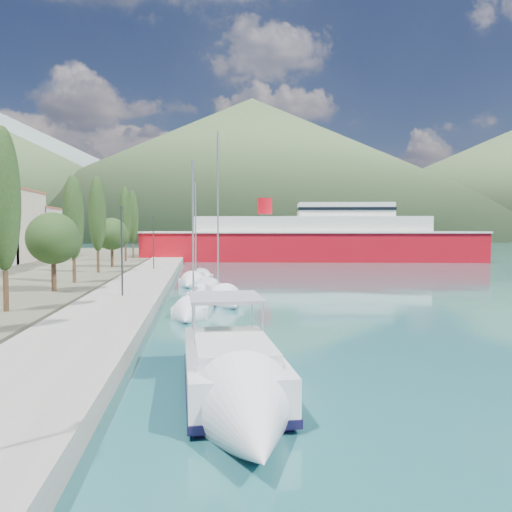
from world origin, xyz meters
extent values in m
plane|color=#215A5C|center=(0.00, 120.00, 0.00)|extent=(1400.00, 1400.00, 0.00)
cube|color=gray|center=(-9.00, 26.00, 0.40)|extent=(5.00, 88.00, 0.80)
cone|color=slate|center=(80.00, 680.00, 90.00)|extent=(760.00, 760.00, 180.00)
cone|color=#415832|center=(40.00, 400.00, 57.50)|extent=(480.00, 480.00, 115.00)
cone|color=#415832|center=(260.00, 380.00, 45.00)|extent=(420.00, 420.00, 90.00)
cube|color=beige|center=(-32.00, 66.00, 4.70)|extent=(9.00, 10.00, 8.00)
cube|color=#9E5138|center=(-32.00, 66.00, 8.85)|extent=(9.20, 10.20, 0.30)
cylinder|color=#47301E|center=(-14.56, 9.83, 1.83)|extent=(0.30, 0.30, 2.27)
ellipsoid|color=#223B17|center=(-14.56, 9.83, 6.99)|extent=(1.80, 1.80, 8.04)
cylinder|color=#47301E|center=(-14.56, 19.04, 1.90)|extent=(0.36, 0.36, 2.40)
sphere|color=#223B17|center=(-14.56, 19.04, 4.64)|extent=(3.84, 3.84, 3.84)
cylinder|color=#47301E|center=(-14.56, 25.06, 1.72)|extent=(0.30, 0.30, 2.04)
ellipsoid|color=#223B17|center=(-14.56, 25.06, 6.36)|extent=(1.80, 1.80, 7.24)
cylinder|color=#47301E|center=(-14.56, 35.25, 1.83)|extent=(0.30, 0.30, 2.26)
ellipsoid|color=#223B17|center=(-14.56, 35.25, 6.95)|extent=(1.80, 1.80, 8.00)
cylinder|color=#47301E|center=(-14.56, 43.73, 1.94)|extent=(0.36, 0.36, 2.47)
sphere|color=#223B17|center=(-14.56, 43.73, 4.75)|extent=(3.96, 3.96, 3.96)
cylinder|color=#47301E|center=(-14.56, 54.98, 1.89)|extent=(0.30, 0.30, 2.39)
ellipsoid|color=#223B17|center=(-14.56, 54.98, 7.33)|extent=(1.80, 1.80, 8.47)
cylinder|color=#47301E|center=(-14.56, 63.20, 1.90)|extent=(0.30, 0.30, 2.40)
ellipsoid|color=#223B17|center=(-14.56, 63.20, 7.36)|extent=(1.80, 1.80, 8.52)
cylinder|color=#2D2D33|center=(-9.00, 15.14, 3.80)|extent=(0.12, 0.12, 6.00)
cube|color=#2D2D33|center=(-9.00, 15.39, 6.80)|extent=(0.15, 0.50, 0.12)
cylinder|color=#2D2D33|center=(-9.00, 38.25, 3.80)|extent=(0.12, 0.12, 6.00)
cube|color=#2D2D33|center=(-9.00, 38.50, 6.80)|extent=(0.15, 0.50, 0.12)
cube|color=black|center=(-2.76, -3.38, -0.06)|extent=(2.87, 7.02, 0.78)
cube|color=silver|center=(-2.76, -3.38, 0.83)|extent=(3.17, 7.39, 1.22)
cube|color=black|center=(-2.76, -3.38, 0.28)|extent=(3.23, 7.48, 0.24)
cube|color=silver|center=(-2.72, -4.27, 1.61)|extent=(2.45, 3.64, 0.44)
cube|color=gray|center=(-2.84, -1.43, 2.83)|extent=(2.66, 3.12, 0.11)
cone|color=silver|center=(-2.57, -7.99, 0.61)|extent=(3.02, 3.66, 2.88)
cube|color=silver|center=(-4.14, 12.66, 0.24)|extent=(2.69, 5.49, 0.85)
cube|color=silver|center=(-4.17, 12.31, 0.80)|extent=(1.51, 2.24, 0.33)
cylinder|color=silver|center=(-4.17, 12.31, 5.13)|extent=(0.12, 0.12, 8.94)
cone|color=silver|center=(-4.48, 9.29, 0.24)|extent=(2.40, 2.68, 2.16)
cube|color=silver|center=(-2.48, 18.53, 0.27)|extent=(3.60, 7.14, 0.96)
cube|color=silver|center=(-2.40, 18.08, 0.91)|extent=(1.93, 2.94, 0.37)
cylinder|color=silver|center=(-2.40, 18.08, 6.63)|extent=(0.12, 0.12, 11.77)
cone|color=silver|center=(-1.73, 14.23, 0.27)|extent=(2.97, 3.56, 2.46)
cube|color=silver|center=(-4.09, 29.82, 0.26)|extent=(3.33, 5.73, 0.92)
cube|color=silver|center=(-4.16, 29.46, 0.87)|extent=(1.80, 2.38, 0.36)
cylinder|color=silver|center=(-4.16, 29.46, 5.32)|extent=(0.12, 0.12, 9.22)
cone|color=silver|center=(-4.75, 26.44, 0.26)|extent=(2.79, 2.91, 2.36)
cube|color=#B90A16|center=(15.05, 64.88, 2.14)|extent=(57.49, 20.05, 5.44)
cube|color=silver|center=(15.05, 64.88, 4.86)|extent=(57.93, 20.45, 0.29)
cube|color=silver|center=(15.05, 64.88, 6.03)|extent=(39.92, 15.45, 2.92)
cube|color=silver|center=(20.81, 64.00, 8.65)|extent=(16.70, 9.53, 2.33)
cylinder|color=#B90A16|center=(7.36, 66.05, 9.33)|extent=(2.53, 2.53, 2.72)
camera|label=1|loc=(-3.73, -19.28, 5.26)|focal=35.00mm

